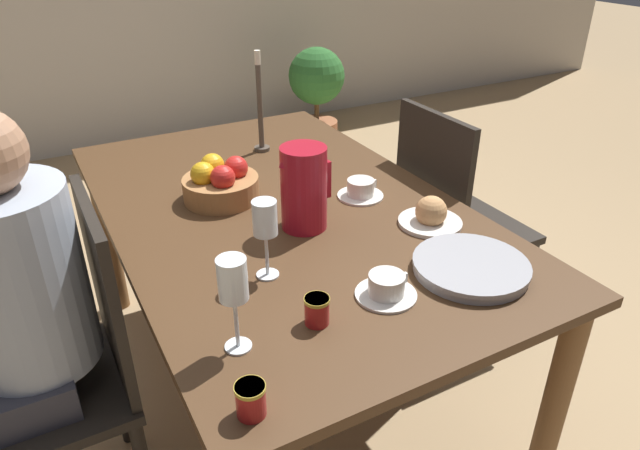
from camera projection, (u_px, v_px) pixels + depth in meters
ground_plane at (288, 379)px, 2.13m from camera, size 20.00×20.00×0.00m
dining_table at (283, 231)px, 1.83m from camera, size 1.02×1.66×0.73m
chair_person_side at (70, 369)px, 1.46m from camera, size 0.42×0.42×0.95m
chair_opposite at (452, 222)px, 2.16m from camera, size 0.42×0.42×0.95m
person_seated at (9, 310)px, 1.34m from camera, size 0.39×0.41×1.20m
red_pitcher at (303, 188)px, 1.60m from camera, size 0.16×0.13×0.24m
wine_glass_water at (233, 284)px, 1.12m from camera, size 0.06×0.06×0.22m
wine_glass_juice at (265, 223)px, 1.36m from camera, size 0.06×0.06×0.21m
teacup_near_person at (386, 287)px, 1.35m from camera, size 0.15×0.15×0.06m
teacup_across at (361, 190)px, 1.83m from camera, size 0.15×0.15×0.06m
serving_tray at (471, 267)px, 1.44m from camera, size 0.30×0.30×0.03m
bread_plate at (431, 215)px, 1.66m from camera, size 0.19×0.19×0.09m
jam_jar_amber at (317, 309)px, 1.25m from camera, size 0.06×0.06×0.07m
jam_jar_red at (251, 399)px, 1.02m from camera, size 0.06×0.06×0.07m
fruit_bowl at (220, 183)px, 1.80m from camera, size 0.24×0.24×0.14m
candlestick_tall at (260, 112)px, 2.13m from camera, size 0.06×0.06×0.38m
potted_plant at (317, 86)px, 4.21m from camera, size 0.41×0.41×0.69m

